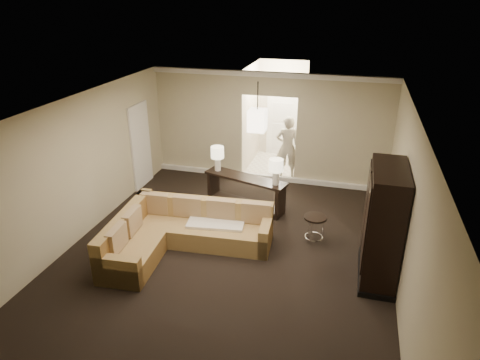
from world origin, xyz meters
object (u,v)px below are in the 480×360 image
(drink_table, at_px, (315,224))
(person, at_px, (287,144))
(armoire, at_px, (382,227))
(coffee_table, at_px, (219,224))
(console_table, at_px, (245,189))
(sectional_sofa, at_px, (179,233))

(drink_table, xyz_separation_m, person, (-1.08, 3.10, 0.52))
(armoire, height_order, drink_table, armoire)
(coffee_table, distance_m, armoire, 3.21)
(drink_table, distance_m, person, 3.32)
(console_table, bearing_deg, drink_table, -16.08)
(sectional_sofa, xyz_separation_m, coffee_table, (0.56, 0.71, -0.10))
(console_table, xyz_separation_m, drink_table, (1.68, -1.07, -0.05))
(console_table, xyz_separation_m, person, (0.60, 2.03, 0.47))
(coffee_table, distance_m, console_table, 1.33)
(sectional_sofa, distance_m, coffee_table, 0.91)
(person, bearing_deg, coffee_table, 66.81)
(armoire, height_order, person, armoire)
(console_table, height_order, person, person)
(sectional_sofa, distance_m, drink_table, 2.63)
(console_table, distance_m, armoire, 3.45)
(drink_table, relative_size, person, 0.30)
(sectional_sofa, xyz_separation_m, armoire, (3.63, 0.10, 0.63))
(sectional_sofa, relative_size, person, 1.54)
(sectional_sofa, bearing_deg, coffee_table, 47.27)
(armoire, relative_size, person, 1.10)
(drink_table, bearing_deg, person, 109.20)
(coffee_table, bearing_deg, armoire, -11.17)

